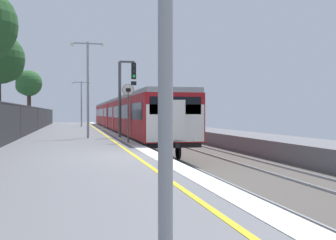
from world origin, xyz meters
name	(u,v)px	position (x,y,z in m)	size (l,w,h in m)	color
ground	(218,171)	(2.64, 0.00, -0.61)	(17.40, 110.00, 1.21)	slate
commuter_train_at_platform	(123,115)	(2.10, 24.94, 1.27)	(2.83, 42.08, 3.81)	maroon
signal_gantry	(124,89)	(0.63, 11.27, 2.93)	(1.10, 0.24, 4.66)	#47474C
speed_limit_sign	(128,106)	(0.25, 6.51, 1.85)	(0.59, 0.08, 2.92)	#59595B
platform_lamp_mid	(88,81)	(-1.57, 11.03, 3.36)	(2.00, 0.20, 5.69)	#93999E
platform_lamp_far	(81,100)	(-1.57, 32.39, 2.96)	(2.00, 0.20, 4.95)	#93999E
background_tree_centre	(28,84)	(-7.33, 34.44, 4.68)	(2.88, 2.88, 6.25)	#473323
background_tree_back	(1,60)	(-8.10, 21.53, 5.72)	(4.06, 4.06, 7.88)	#473323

